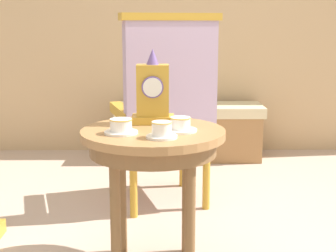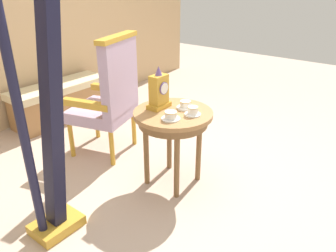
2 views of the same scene
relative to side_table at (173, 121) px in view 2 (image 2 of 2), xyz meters
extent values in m
plane|color=#BCA38E|center=(0.03, -0.09, -0.56)|extent=(10.00, 10.00, 0.00)
cylinder|color=#9E7042|center=(0.00, 0.00, 0.07)|extent=(0.62, 0.62, 0.03)
cylinder|color=brown|center=(0.00, 0.00, 0.01)|extent=(0.55, 0.55, 0.07)
cylinder|color=brown|center=(0.15, 0.15, -0.25)|extent=(0.04, 0.04, 0.60)
cylinder|color=brown|center=(-0.15, 0.15, -0.25)|extent=(0.04, 0.04, 0.60)
cylinder|color=brown|center=(-0.15, -0.15, -0.25)|extent=(0.04, 0.04, 0.60)
cylinder|color=brown|center=(0.15, -0.15, -0.25)|extent=(0.04, 0.04, 0.60)
cylinder|color=white|center=(-0.13, -0.08, 0.09)|extent=(0.14, 0.14, 0.01)
cylinder|color=white|center=(-0.13, -0.08, 0.12)|extent=(0.09, 0.09, 0.05)
torus|color=gold|center=(-0.13, -0.08, 0.14)|extent=(0.10, 0.10, 0.00)
cylinder|color=white|center=(0.04, -0.16, 0.09)|extent=(0.13, 0.13, 0.01)
cylinder|color=white|center=(0.04, -0.16, 0.12)|extent=(0.08, 0.08, 0.06)
torus|color=gold|center=(0.04, -0.16, 0.15)|extent=(0.08, 0.08, 0.00)
cylinder|color=white|center=(0.12, -0.04, 0.09)|extent=(0.14, 0.14, 0.01)
cylinder|color=white|center=(0.12, -0.04, 0.12)|extent=(0.08, 0.08, 0.05)
torus|color=gold|center=(0.12, -0.04, 0.14)|extent=(0.09, 0.09, 0.00)
cube|color=gold|center=(0.00, 0.14, 0.10)|extent=(0.19, 0.11, 0.04)
cube|color=gold|center=(0.00, 0.14, 0.23)|extent=(0.14, 0.09, 0.23)
cylinder|color=#664C8C|center=(0.00, 0.09, 0.25)|extent=(0.10, 0.01, 0.10)
cylinder|color=white|center=(0.00, 0.08, 0.25)|extent=(0.08, 0.00, 0.08)
cone|color=#664C8C|center=(0.00, 0.14, 0.38)|extent=(0.06, 0.06, 0.07)
cube|color=#B299B7|center=(0.02, 0.87, -0.15)|extent=(0.65, 0.65, 0.11)
cube|color=#B299B7|center=(0.09, 0.66, 0.22)|extent=(0.52, 0.23, 0.64)
cube|color=gold|center=(0.09, 0.66, 0.56)|extent=(0.57, 0.25, 0.04)
cube|color=gold|center=(0.24, 0.93, 0.01)|extent=(0.20, 0.47, 0.06)
cube|color=gold|center=(-0.20, 0.80, 0.01)|extent=(0.20, 0.47, 0.06)
cylinder|color=gold|center=(0.17, 1.14, -0.38)|extent=(0.04, 0.04, 0.35)
cylinder|color=gold|center=(-0.25, 1.02, -0.38)|extent=(0.04, 0.04, 0.35)
cylinder|color=gold|center=(0.30, 0.72, -0.38)|extent=(0.04, 0.04, 0.35)
cylinder|color=gold|center=(-0.13, 0.59, -0.38)|extent=(0.04, 0.04, 0.35)
cube|color=gold|center=(-0.95, 0.28, -0.52)|extent=(0.32, 0.24, 0.07)
cylinder|color=#191933|center=(-1.05, 0.28, 0.37)|extent=(0.06, 0.06, 1.70)
cube|color=black|center=(-0.85, 0.28, 0.29)|extent=(0.28, 0.11, 1.57)
cube|color=beige|center=(0.25, 1.86, -0.16)|extent=(1.19, 0.40, 0.08)
cube|color=#9E7042|center=(0.25, 1.86, -0.38)|extent=(1.14, 0.38, 0.36)
camera|label=1|loc=(0.05, -2.06, 0.53)|focal=52.68mm
camera|label=2|loc=(-1.88, -1.40, 1.05)|focal=35.13mm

